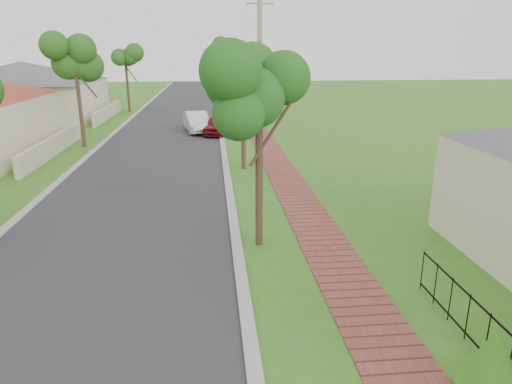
{
  "coord_description": "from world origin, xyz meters",
  "views": [
    {
      "loc": [
        0.02,
        -5.34,
        5.5
      ],
      "look_at": [
        1.26,
        7.38,
        1.5
      ],
      "focal_mm": 32.0,
      "sensor_mm": 36.0,
      "label": 1
    }
  ],
  "objects_px": {
    "parked_car_red": "(217,125)",
    "utility_pole": "(260,84)",
    "parked_car_white": "(197,122)",
    "near_tree": "(259,100)"
  },
  "relations": [
    {
      "from": "parked_car_red",
      "to": "utility_pole",
      "type": "relative_size",
      "value": 0.48
    },
    {
      "from": "parked_car_red",
      "to": "parked_car_white",
      "type": "distance_m",
      "value": 1.79
    },
    {
      "from": "near_tree",
      "to": "utility_pole",
      "type": "height_order",
      "value": "utility_pole"
    },
    {
      "from": "parked_car_red",
      "to": "utility_pole",
      "type": "xyz_separation_m",
      "value": [
        1.9,
        -9.13,
        3.35
      ]
    },
    {
      "from": "near_tree",
      "to": "utility_pole",
      "type": "distance_m",
      "value": 9.38
    },
    {
      "from": "parked_car_white",
      "to": "utility_pole",
      "type": "height_order",
      "value": "utility_pole"
    },
    {
      "from": "parked_car_red",
      "to": "near_tree",
      "type": "height_order",
      "value": "near_tree"
    },
    {
      "from": "parked_car_white",
      "to": "parked_car_red",
      "type": "bearing_deg",
      "value": -48.49
    },
    {
      "from": "parked_car_white",
      "to": "near_tree",
      "type": "xyz_separation_m",
      "value": [
        2.31,
        -19.56,
        3.54
      ]
    },
    {
      "from": "parked_car_white",
      "to": "utility_pole",
      "type": "distance_m",
      "value": 11.25
    }
  ]
}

